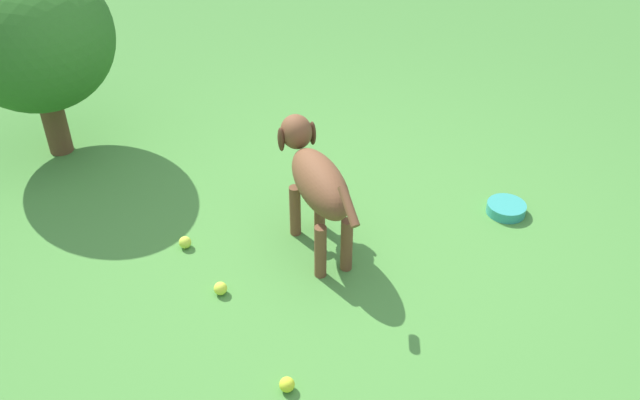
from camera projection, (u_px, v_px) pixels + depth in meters
name	position (u px, v px, depth m)	size (l,w,h in m)	color
ground	(322.00, 247.00, 3.58)	(14.00, 14.00, 0.00)	#478438
dog	(316.00, 179.00, 3.36)	(0.93, 0.30, 0.63)	brown
tennis_ball_0	(220.00, 288.00, 3.27)	(0.07, 0.07, 0.07)	#D0E43D
tennis_ball_1	(287.00, 385.00, 2.80)	(0.07, 0.07, 0.07)	#CDDD2E
tennis_ball_2	(185.00, 242.00, 3.56)	(0.07, 0.07, 0.07)	#C0DA3E
water_bowl	(506.00, 208.00, 3.81)	(0.22, 0.22, 0.06)	teal
shrub_near	(32.00, 36.00, 3.93)	(1.04, 0.94, 1.23)	brown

